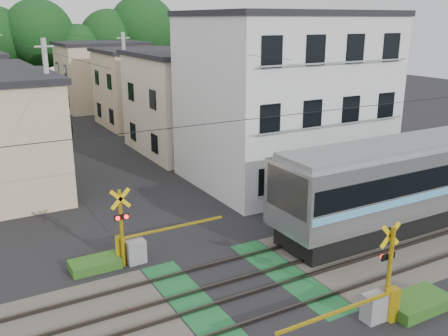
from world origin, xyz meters
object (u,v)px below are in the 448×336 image
crossing_signal_far (133,245)px  pedestrian (70,127)px  crossing_signal_near (378,300)px  apartment_block (284,98)px

crossing_signal_far → pedestrian: bearing=82.8°
crossing_signal_near → crossing_signal_far: (-5.17, 7.31, 0.00)m
apartment_block → pedestrian: (-8.22, 16.70, -3.89)m
crossing_signal_far → pedestrian: crossing_signal_far is taller
pedestrian → crossing_signal_far: bearing=91.9°
apartment_block → pedestrian: 19.02m
crossing_signal_near → crossing_signal_far: bearing=125.3°
crossing_signal_far → pedestrian: (2.86, 22.54, 0.05)m
pedestrian → crossing_signal_near: bearing=103.6°
crossing_signal_near → apartment_block: apartment_block is taller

